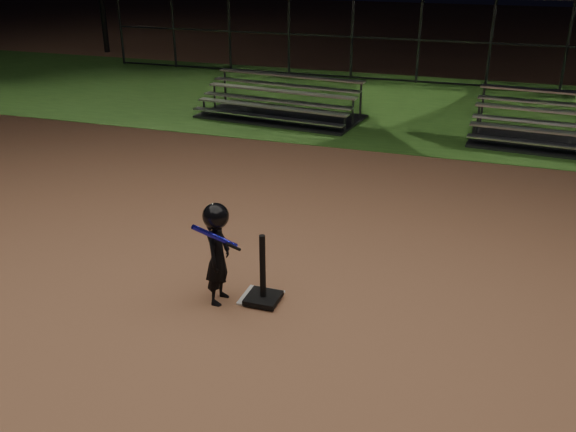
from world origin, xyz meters
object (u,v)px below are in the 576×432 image
object	(u,v)px
home_plate	(261,298)
bleacher_left	(280,110)
batting_tee	(263,288)
bleacher_right	(575,137)
child_batter	(217,251)

from	to	relation	value
home_plate	bleacher_left	bearing A→B (deg)	107.68
batting_tee	bleacher_right	world-z (taller)	bleacher_right
home_plate	bleacher_left	distance (m)	8.27
child_batter	bleacher_right	bearing A→B (deg)	-30.31
home_plate	child_batter	world-z (taller)	child_batter
batting_tee	bleacher_left	world-z (taller)	bleacher_left
bleacher_right	home_plate	bearing A→B (deg)	-112.68
batting_tee	bleacher_left	bearing A→B (deg)	107.89
home_plate	child_batter	xyz separation A→B (m)	(-0.44, -0.19, 0.64)
child_batter	bleacher_right	world-z (taller)	child_batter
child_batter	bleacher_left	world-z (taller)	child_batter
batting_tee	home_plate	bearing A→B (deg)	129.12
bleacher_left	bleacher_right	world-z (taller)	bleacher_right
child_batter	bleacher_right	xyz separation A→B (m)	(4.41, 7.82, -0.45)
home_plate	bleacher_right	bearing A→B (deg)	62.55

